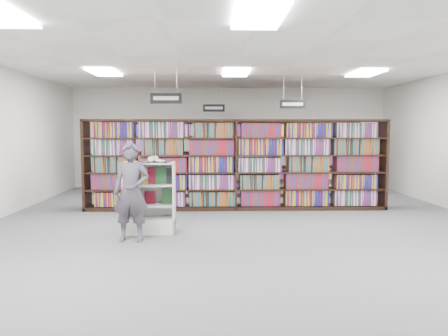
{
  "coord_description": "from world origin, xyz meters",
  "views": [
    {
      "loc": [
        -0.53,
        -8.15,
        1.86
      ],
      "look_at": [
        -0.31,
        0.5,
        1.1
      ],
      "focal_mm": 35.0,
      "sensor_mm": 36.0,
      "label": 1
    }
  ],
  "objects_px": {
    "endcap_display": "(150,208)",
    "open_book": "(154,160)",
    "shopper": "(131,192)",
    "bookshelf_row_near": "(236,165)"
  },
  "relations": [
    {
      "from": "endcap_display",
      "to": "open_book",
      "type": "height_order",
      "value": "open_book"
    },
    {
      "from": "open_book",
      "to": "shopper",
      "type": "relative_size",
      "value": 0.38
    },
    {
      "from": "shopper",
      "to": "open_book",
      "type": "bearing_deg",
      "value": 64.18
    },
    {
      "from": "endcap_display",
      "to": "shopper",
      "type": "bearing_deg",
      "value": -111.62
    },
    {
      "from": "endcap_display",
      "to": "shopper",
      "type": "relative_size",
      "value": 0.78
    },
    {
      "from": "bookshelf_row_near",
      "to": "endcap_display",
      "type": "relative_size",
      "value": 5.46
    },
    {
      "from": "bookshelf_row_near",
      "to": "open_book",
      "type": "height_order",
      "value": "bookshelf_row_near"
    },
    {
      "from": "bookshelf_row_near",
      "to": "shopper",
      "type": "xyz_separation_m",
      "value": [
        -1.89,
        -2.92,
        -0.22
      ]
    },
    {
      "from": "endcap_display",
      "to": "shopper",
      "type": "distance_m",
      "value": 0.75
    },
    {
      "from": "bookshelf_row_near",
      "to": "open_book",
      "type": "bearing_deg",
      "value": -123.98
    }
  ]
}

